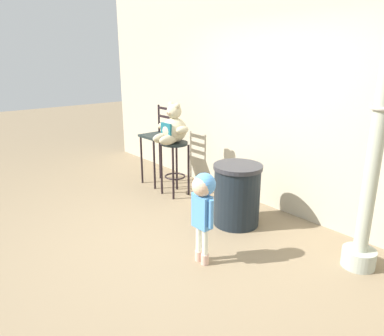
% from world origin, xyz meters
% --- Properties ---
extents(ground_plane, '(24.00, 24.00, 0.00)m').
position_xyz_m(ground_plane, '(0.00, 0.00, 0.00)').
color(ground_plane, '#806D52').
extents(building_wall, '(7.84, 0.30, 3.85)m').
position_xyz_m(building_wall, '(0.00, 1.89, 1.92)').
color(building_wall, '#B9AF96').
rests_on(building_wall, ground_plane).
extents(bar_stool_with_teddy, '(0.38, 0.38, 0.80)m').
position_xyz_m(bar_stool_with_teddy, '(-1.20, 1.03, 0.57)').
color(bar_stool_with_teddy, black).
rests_on(bar_stool_with_teddy, ground_plane).
extents(teddy_bear, '(0.55, 0.49, 0.57)m').
position_xyz_m(teddy_bear, '(-1.20, 1.00, 1.01)').
color(teddy_bear, tan).
rests_on(teddy_bear, bar_stool_with_teddy).
extents(child_walking, '(0.30, 0.24, 0.94)m').
position_xyz_m(child_walking, '(0.46, 0.09, 0.68)').
color(child_walking, '#D3A794').
rests_on(child_walking, ground_plane).
extents(trash_bin, '(0.59, 0.59, 0.76)m').
position_xyz_m(trash_bin, '(0.07, 1.00, 0.38)').
color(trash_bin, black).
rests_on(trash_bin, ground_plane).
extents(lamppost, '(0.32, 0.32, 2.68)m').
position_xyz_m(lamppost, '(1.50, 1.21, 1.05)').
color(lamppost, '#A8AE9E').
rests_on(lamppost, ground_plane).
extents(bar_chair_empty, '(0.42, 0.42, 1.24)m').
position_xyz_m(bar_chair_empty, '(-1.77, 1.14, 0.72)').
color(bar_chair_empty, black).
rests_on(bar_chair_empty, ground_plane).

